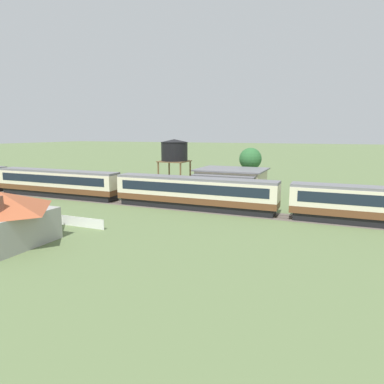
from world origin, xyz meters
TOP-DOWN VIEW (x-y plane):
  - passenger_train at (-25.13, -0.10)m, footprint 113.14×2.89m
  - railway_track at (-20.04, -0.10)m, footprint 180.83×3.60m
  - station_building at (-22.89, 8.59)m, footprint 9.93×9.02m
  - water_tower at (-34.24, 12.66)m, footprint 4.72×4.72m
  - cottage_terracotta_roof_2 at (-35.13, -20.08)m, footprint 6.57×8.12m
  - yard_tree_0 at (-21.79, 15.72)m, footprint 3.68×3.68m

SIDE VIEW (x-z plane):
  - railway_track at x=-20.04m, z-range -0.01..0.03m
  - station_building at x=-22.89m, z-range 0.03..4.53m
  - passenger_train at x=-25.13m, z-range 0.23..4.35m
  - cottage_terracotta_roof_2 at x=-35.13m, z-range 0.09..4.87m
  - yard_tree_0 at x=-21.79m, z-range 1.80..9.15m
  - water_tower at x=-34.24m, z-range 2.37..11.07m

